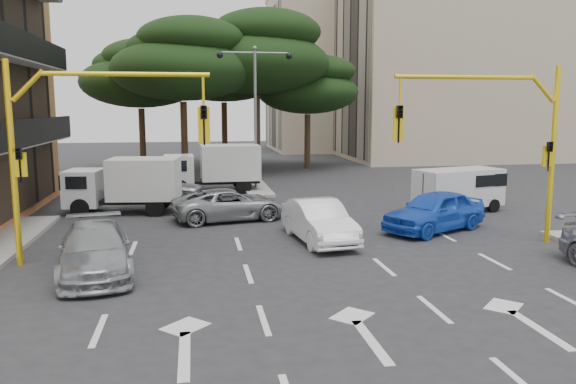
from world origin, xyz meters
name	(u,v)px	position (x,y,z in m)	size (l,w,h in m)	color
ground	(317,270)	(0.00, 0.00, 0.00)	(120.00, 120.00, 0.00)	#28282B
median_strip	(256,188)	(0.00, 16.00, 0.07)	(1.40, 6.00, 0.15)	gray
apartment_beige_near	(461,52)	(19.95, 32.00, 9.35)	(20.20, 12.15, 18.70)	#C4B193
apartment_beige_far	(347,71)	(12.95, 44.00, 8.35)	(16.20, 12.15, 16.70)	#C4B193
pine_left_near	(183,59)	(-3.94, 21.96, 7.60)	(9.15, 9.15, 10.23)	#382616
pine_center	(257,52)	(1.06, 23.96, 8.30)	(9.98, 9.98, 11.16)	#382616
pine_left_far	(141,74)	(-6.94, 25.96, 6.91)	(8.32, 8.32, 9.30)	#382616
pine_right	(309,85)	(5.06, 25.96, 6.22)	(7.49, 7.49, 8.37)	#382616
pine_back	(224,67)	(-0.94, 28.96, 7.60)	(9.15, 9.15, 10.23)	#382616
signal_mast_right	(506,130)	(6.80, 1.99, 3.88)	(5.79, 0.37, 6.00)	yellow
signal_mast_left	(76,134)	(-6.80, 1.99, 3.88)	(5.79, 0.37, 6.00)	yellow
street_lamp_center	(255,92)	(0.00, 16.00, 5.43)	(4.16, 0.36, 7.77)	slate
car_white_hatch	(319,221)	(0.80, 3.42, 0.72)	(1.52, 4.37, 1.44)	white
car_blue_compact	(435,211)	(5.47, 4.30, 0.77)	(1.81, 4.50, 1.53)	blue
car_silver_wagon	(95,250)	(-6.24, 0.74, 0.69)	(1.94, 4.76, 1.38)	#9A9DA1
car_silver_cross_a	(230,204)	(-2.00, 7.65, 0.65)	(2.16, 4.69, 1.30)	#95999C
car_silver_cross_b	(163,187)	(-5.00, 13.00, 0.70)	(1.66, 4.13, 1.41)	#979A9E
van_white	(458,190)	(8.19, 7.89, 0.97)	(1.76, 3.89, 1.95)	silver
box_truck_a	(124,186)	(-6.47, 10.00, 1.21)	(2.07, 4.92, 2.42)	silver
box_truck_b	(213,169)	(-2.42, 15.50, 1.29)	(2.20, 5.23, 2.57)	silver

